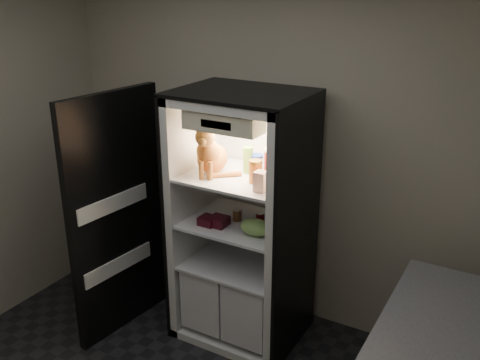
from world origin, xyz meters
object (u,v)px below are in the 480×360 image
object	(u,v)px
refrigerator	(244,236)
condiment_jar	(237,214)
salsa_jar	(255,171)
berry_box_right	(219,221)
grape_bag	(256,227)
tabby_cat	(210,154)
soda_can_c	(260,220)
soda_can_a	(272,211)
parmesan_shaker	(248,160)
pepper_jar	(273,164)
mayo_tub	(257,164)
cream_carton	(261,181)
berry_box_left	(208,221)
soda_can_b	(271,216)

from	to	relation	value
refrigerator	condiment_jar	world-z (taller)	refrigerator
salsa_jar	berry_box_right	xyz separation A→B (m)	(-0.25, -0.07, -0.40)
refrigerator	grape_bag	xyz separation A→B (m)	(0.20, -0.19, 0.20)
tabby_cat	refrigerator	bearing A→B (deg)	19.61
soda_can_c	grape_bag	bearing A→B (deg)	-76.24
soda_can_a	grape_bag	size ratio (longest dim) A/B	0.58
refrigerator	soda_can_a	bearing A→B (deg)	22.91
refrigerator	grape_bag	world-z (taller)	refrigerator
parmesan_shaker	berry_box_right	bearing A→B (deg)	-117.84
grape_bag	pepper_jar	bearing A→B (deg)	78.77
mayo_tub	cream_carton	world-z (taller)	cream_carton
grape_bag	berry_box_left	size ratio (longest dim) A/B	1.92
berry_box_right	tabby_cat	bearing A→B (deg)	149.33
refrigerator	berry_box_right	size ratio (longest dim) A/B	14.94
soda_can_a	soda_can_b	distance (m)	0.08
pepper_jar	soda_can_c	bearing A→B (deg)	-137.31
refrigerator	parmesan_shaker	bearing A→B (deg)	48.94
refrigerator	cream_carton	world-z (taller)	refrigerator
grape_bag	condiment_jar	bearing A→B (deg)	148.65
mayo_tub	salsa_jar	xyz separation A→B (m)	(0.09, -0.18, 0.01)
mayo_tub	grape_bag	distance (m)	0.45
soda_can_b	grape_bag	world-z (taller)	soda_can_b
condiment_jar	berry_box_left	world-z (taller)	condiment_jar
grape_bag	berry_box_left	bearing A→B (deg)	-176.23
soda_can_b	pepper_jar	bearing A→B (deg)	-37.95
refrigerator	berry_box_left	bearing A→B (deg)	-127.86
soda_can_c	condiment_jar	bearing A→B (deg)	174.39
refrigerator	tabby_cat	size ratio (longest dim) A/B	4.73
grape_bag	berry_box_right	distance (m)	0.30
berry_box_left	cream_carton	bearing A→B (deg)	-3.90
cream_carton	condiment_jar	world-z (taller)	cream_carton
condiment_jar	cream_carton	bearing A→B (deg)	-33.66
tabby_cat	grape_bag	size ratio (longest dim) A/B	1.79
pepper_jar	soda_can_a	xyz separation A→B (m)	(-0.05, 0.09, -0.40)
berry_box_left	parmesan_shaker	bearing A→B (deg)	51.85
salsa_jar	cream_carton	distance (m)	0.16
tabby_cat	condiment_jar	distance (m)	0.49
pepper_jar	berry_box_right	distance (m)	0.57
salsa_jar	parmesan_shaker	bearing A→B (deg)	132.92
soda_can_b	soda_can_c	bearing A→B (deg)	-119.53
soda_can_c	cream_carton	bearing A→B (deg)	-62.24
tabby_cat	cream_carton	size ratio (longest dim) A/B	3.01
condiment_jar	grape_bag	distance (m)	0.26
parmesan_shaker	grape_bag	distance (m)	0.48
mayo_tub	grape_bag	size ratio (longest dim) A/B	0.59
cream_carton	soda_can_c	distance (m)	0.41
berry_box_right	cream_carton	bearing A→B (deg)	-8.36
mayo_tub	pepper_jar	distance (m)	0.18
soda_can_b	grape_bag	distance (m)	0.19
pepper_jar	soda_can_a	distance (m)	0.41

